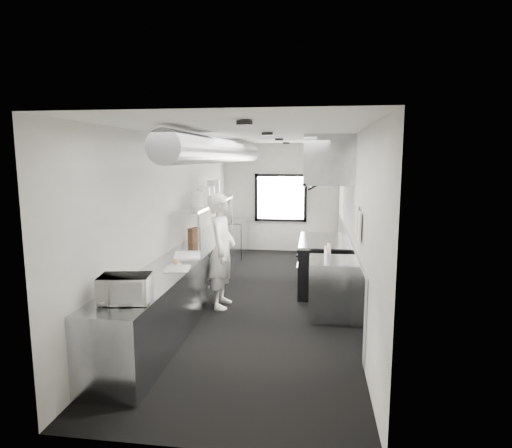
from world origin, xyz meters
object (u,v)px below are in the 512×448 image
(prep_counter, at_px, (189,279))
(squeeze_bottle_a, at_px, (328,259))
(deli_tub_b, at_px, (132,282))
(cutting_board, at_px, (187,255))
(squeeze_bottle_c, at_px, (328,254))
(far_work_table, at_px, (232,238))
(small_plate, at_px, (176,265))
(range, at_px, (322,265))
(squeeze_bottle_e, at_px, (329,249))
(squeeze_bottle_d, at_px, (326,252))
(deli_tub_a, at_px, (113,291))
(line_cook, at_px, (222,251))
(plate_stack_a, at_px, (197,199))
(exhaust_hood, at_px, (327,160))
(squeeze_bottle_b, at_px, (327,256))
(bottle_station, at_px, (330,288))
(plate_stack_d, at_px, (213,190))
(plate_stack_c, at_px, (209,194))
(knife_block, at_px, (194,235))
(microwave, at_px, (125,289))
(plate_stack_b, at_px, (204,196))
(pass_shelf, at_px, (208,204))

(prep_counter, relative_size, squeeze_bottle_a, 32.12)
(deli_tub_b, relative_size, cutting_board, 0.24)
(squeeze_bottle_a, distance_m, squeeze_bottle_c, 0.38)
(far_work_table, height_order, cutting_board, cutting_board)
(small_plate, bearing_deg, range, 43.97)
(small_plate, height_order, squeeze_bottle_e, squeeze_bottle_e)
(deli_tub_b, distance_m, squeeze_bottle_d, 3.01)
(deli_tub_a, bearing_deg, line_cook, 72.63)
(plate_stack_a, bearing_deg, exhaust_hood, 10.76)
(far_work_table, relative_size, line_cook, 0.64)
(squeeze_bottle_b, xyz_separation_m, squeeze_bottle_d, (-0.00, 0.29, 0.00))
(bottle_station, relative_size, plate_stack_d, 2.24)
(plate_stack_a, bearing_deg, squeeze_bottle_d, -19.95)
(plate_stack_c, distance_m, squeeze_bottle_d, 2.88)
(bottle_station, relative_size, squeeze_bottle_d, 5.09)
(knife_block, bearing_deg, deli_tub_b, -69.95)
(small_plate, bearing_deg, microwave, -90.66)
(plate_stack_c, bearing_deg, squeeze_bottle_d, -35.65)
(prep_counter, xyz_separation_m, squeeze_bottle_e, (2.28, 0.12, 0.54))
(knife_block, relative_size, plate_stack_b, 0.84)
(deli_tub_b, distance_m, cutting_board, 1.69)
(bottle_station, height_order, microwave, microwave)
(squeeze_bottle_d, bearing_deg, squeeze_bottle_a, -88.98)
(prep_counter, distance_m, squeeze_bottle_b, 2.32)
(range, relative_size, plate_stack_d, 3.97)
(plate_stack_b, height_order, squeeze_bottle_c, plate_stack_b)
(microwave, bearing_deg, bottle_station, 35.23)
(prep_counter, xyz_separation_m, bottle_station, (2.30, -0.20, 0.00))
(pass_shelf, distance_m, small_plate, 2.43)
(microwave, relative_size, knife_block, 1.84)
(squeeze_bottle_a, distance_m, squeeze_bottle_d, 0.49)
(plate_stack_a, relative_size, squeeze_bottle_b, 1.60)
(knife_block, bearing_deg, squeeze_bottle_d, -0.50)
(microwave, height_order, plate_stack_c, plate_stack_c)
(far_work_table, height_order, squeeze_bottle_d, squeeze_bottle_d)
(bottle_station, distance_m, plate_stack_d, 3.58)
(far_work_table, distance_m, deli_tub_b, 5.63)
(squeeze_bottle_a, bearing_deg, squeeze_bottle_b, 92.11)
(deli_tub_b, bearing_deg, exhaust_hood, 52.47)
(cutting_board, xyz_separation_m, plate_stack_d, (-0.13, 2.36, 0.86))
(bottle_station, xyz_separation_m, plate_stack_a, (-2.34, 0.96, 1.26))
(far_work_table, height_order, knife_block, knife_block)
(deli_tub_b, xyz_separation_m, squeeze_bottle_e, (2.42, 2.03, 0.05))
(range, bearing_deg, cutting_board, -146.21)
(pass_shelf, bearing_deg, line_cook, -68.13)
(plate_stack_c, relative_size, squeeze_bottle_d, 1.79)
(plate_stack_b, bearing_deg, line_cook, -62.86)
(line_cook, distance_m, squeeze_bottle_c, 1.72)
(cutting_board, distance_m, plate_stack_d, 2.52)
(far_work_table, relative_size, deli_tub_b, 9.32)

